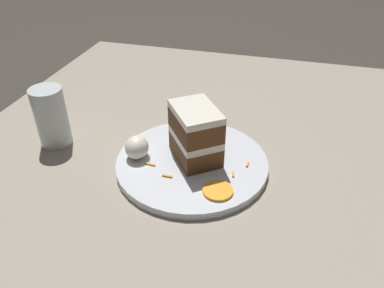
% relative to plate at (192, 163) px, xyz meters
% --- Properties ---
extents(ground_plane, '(6.00, 6.00, 0.00)m').
position_rel_plate_xyz_m(ground_plane, '(0.05, 0.05, -0.03)').
color(ground_plane, '#38332D').
rests_on(ground_plane, ground).
extents(dining_table, '(1.28, 1.08, 0.02)m').
position_rel_plate_xyz_m(dining_table, '(0.05, 0.05, -0.02)').
color(dining_table, gray).
rests_on(dining_table, ground).
extents(plate, '(0.28, 0.28, 0.01)m').
position_rel_plate_xyz_m(plate, '(0.00, 0.00, 0.00)').
color(plate, silver).
rests_on(plate, dining_table).
extents(cake_slice, '(0.12, 0.12, 0.10)m').
position_rel_plate_xyz_m(cake_slice, '(-0.01, 0.00, 0.06)').
color(cake_slice, brown).
rests_on(cake_slice, plate).
extents(cream_dollop, '(0.05, 0.04, 0.04)m').
position_rel_plate_xyz_m(cream_dollop, '(0.02, -0.10, 0.03)').
color(cream_dollop, white).
rests_on(cream_dollop, plate).
extents(orange_garnish, '(0.05, 0.05, 0.00)m').
position_rel_plate_xyz_m(orange_garnish, '(0.07, 0.07, 0.01)').
color(orange_garnish, orange).
rests_on(orange_garnish, plate).
extents(carrot_shreds_scatter, '(0.17, 0.19, 0.00)m').
position_rel_plate_xyz_m(carrot_shreds_scatter, '(0.01, 0.01, 0.01)').
color(carrot_shreds_scatter, orange).
rests_on(carrot_shreds_scatter, plate).
extents(drinking_glass, '(0.06, 0.06, 0.12)m').
position_rel_plate_xyz_m(drinking_glass, '(-0.00, -0.29, 0.05)').
color(drinking_glass, silver).
rests_on(drinking_glass, dining_table).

